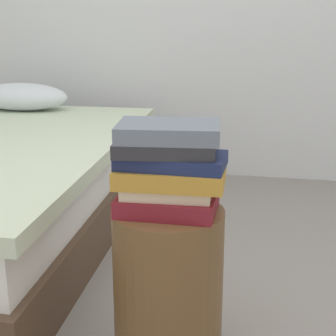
% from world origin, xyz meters
% --- Properties ---
extents(side_table, '(0.32, 0.32, 0.49)m').
position_xyz_m(side_table, '(0.00, 0.00, 0.24)').
color(side_table, brown).
rests_on(side_table, ground_plane).
extents(book_maroon, '(0.27, 0.20, 0.05)m').
position_xyz_m(book_maroon, '(-0.00, 0.00, 0.51)').
color(book_maroon, maroon).
rests_on(book_maroon, side_table).
extents(book_cream, '(0.25, 0.19, 0.03)m').
position_xyz_m(book_cream, '(-0.00, 0.01, 0.55)').
color(book_cream, beige).
rests_on(book_cream, book_maroon).
extents(book_ochre, '(0.30, 0.20, 0.05)m').
position_xyz_m(book_ochre, '(0.01, 0.00, 0.59)').
color(book_ochre, '#B7842D').
rests_on(book_ochre, book_cream).
extents(book_navy, '(0.30, 0.16, 0.04)m').
position_xyz_m(book_navy, '(0.01, -0.01, 0.63)').
color(book_navy, '#19234C').
rests_on(book_navy, book_ochre).
extents(book_charcoal, '(0.29, 0.21, 0.04)m').
position_xyz_m(book_charcoal, '(-0.01, -0.00, 0.67)').
color(book_charcoal, '#28282D').
rests_on(book_charcoal, book_navy).
extents(book_slate, '(0.29, 0.22, 0.05)m').
position_xyz_m(book_slate, '(0.00, 0.01, 0.71)').
color(book_slate, slate).
rests_on(book_slate, book_charcoal).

